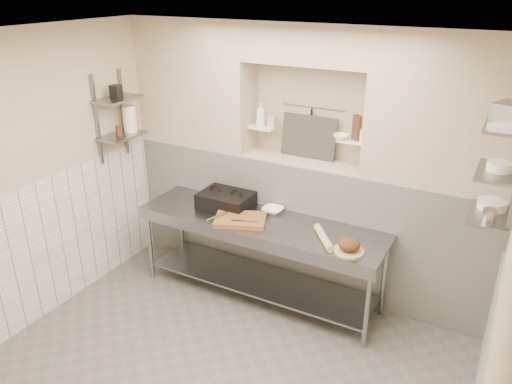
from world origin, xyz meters
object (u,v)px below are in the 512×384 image
Objects in this scene: cutting_board at (240,220)px; mixing_bowl at (273,210)px; bowl_alcove at (341,137)px; panini_press at (226,200)px; bottle_soap at (260,115)px; prep_table at (260,243)px; bread_loaf at (349,244)px; rolling_pin at (324,237)px; jug_left at (130,119)px.

cutting_board is 0.40m from mixing_bowl.
mixing_bowl is 1.04m from bowl_alcove.
panini_press is 0.98m from bottle_soap.
mixing_bowl is at bearing 61.45° from cutting_board.
prep_table is 13.04× the size of bread_loaf.
rolling_pin reaches higher than prep_table.
panini_press reaches higher than bread_loaf.
bottle_soap is 0.92m from bowl_alcove.
cutting_board is 0.89m from rolling_pin.
bowl_alcove is at bearing 41.00° from prep_table.
bowl_alcove is (0.62, 0.53, 1.09)m from prep_table.
rolling_pin reaches higher than mixing_bowl.
mixing_bowl is 0.85× the size of bottle_soap.
mixing_bowl is (0.19, 0.35, 0.00)m from cutting_board.
prep_table is 0.61m from panini_press.
jug_left reaches higher than bread_loaf.
bread_loaf is at bearing -2.60° from cutting_board.
panini_press is 1.38m from jug_left.
cutting_board is at bearing -38.59° from panini_press.
bottle_soap reaches higher than bread_loaf.
cutting_board is 2.36× the size of mixing_bowl.
panini_press is at bearing 168.30° from bread_loaf.
prep_table is 1.06m from bread_loaf.
jug_left reaches higher than bowl_alcove.
bowl_alcove reaches higher than mixing_bowl.
cutting_board is at bearing 177.40° from bread_loaf.
bowl_alcove is at bearing 18.73° from panini_press.
jug_left reaches higher than panini_press.
rolling_pin is (0.69, -0.32, 0.01)m from mixing_bowl.
bread_loaf is 1.31× the size of bowl_alcove.
bowl_alcove is (0.78, 0.64, 0.81)m from cutting_board.
bread_loaf is at bearing -16.47° from rolling_pin.
bread_loaf is at bearing -61.37° from bowl_alcove.
cutting_board is at bearing -118.55° from mixing_bowl.
jug_left is at bearing -157.22° from bottle_soap.
bottle_soap is at bearing 147.68° from rolling_pin.
panini_press is 3.65× the size of bowl_alcove.
mixing_bowl is 1.08× the size of bread_loaf.
bowl_alcove is at bearing 13.27° from jug_left.
mixing_bowl is 0.77m from rolling_pin.
rolling_pin is 0.29m from bread_loaf.
prep_table is 9.11× the size of jug_left.
rolling_pin is 3.01× the size of bowl_alcove.
cutting_board is 1.30m from bowl_alcove.
mixing_bowl is at bearing 83.91° from prep_table.
panini_press reaches higher than cutting_board.
cutting_board is 1.14m from bottle_soap.
mixing_bowl reaches higher than prep_table.
cutting_board is at bearing -140.52° from bowl_alcove.
panini_press is at bearing 163.29° from prep_table.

